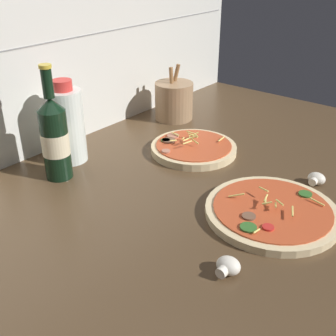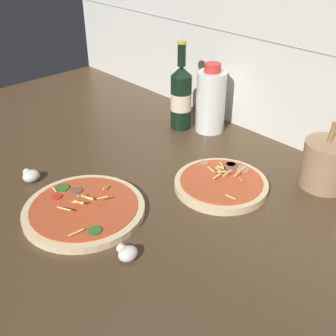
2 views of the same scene
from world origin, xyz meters
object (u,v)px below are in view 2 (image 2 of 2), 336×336
mushroom_right (31,176)px  utensil_crock (327,164)px  oil_bottle (211,101)px  pizza_near (84,210)px  beer_bottle (181,97)px  pizza_far (221,184)px  mushroom_left (127,253)px

mushroom_right → utensil_crock: (50.29, 51.32, 4.34)cm
oil_bottle → utensil_crock: size_ratio=1.24×
pizza_near → beer_bottle: size_ratio=1.01×
beer_bottle → oil_bottle: 8.98cm
pizza_far → mushroom_right: bearing=-137.0°
mushroom_left → utensil_crock: bearing=76.5°
beer_bottle → utensil_crock: (46.84, 2.71, -4.19)cm
pizza_far → utensil_crock: size_ratio=1.35×
mushroom_right → pizza_near: bearing=6.1°
pizza_far → beer_bottle: bearing=151.7°
beer_bottle → mushroom_left: bearing=-54.5°
oil_bottle → utensil_crock: (39.43, -2.34, -3.71)cm
oil_bottle → pizza_near: bearing=-79.8°
pizza_near → pizza_far: size_ratio=1.19×
pizza_near → oil_bottle: bearing=100.2°
pizza_near → beer_bottle: 50.20cm
pizza_near → mushroom_right: (-20.17, -2.16, 0.54)cm
beer_bottle → mushroom_left: (34.58, -48.45, -8.61)cm
pizza_far → mushroom_left: bearing=-83.2°
mushroom_left → utensil_crock: 52.79cm
pizza_near → mushroom_left: size_ratio=6.39×
mushroom_right → utensil_crock: size_ratio=0.27×
mushroom_left → utensil_crock: size_ratio=0.25×
pizza_far → beer_bottle: (-30.80, 16.61, 8.93)cm
mushroom_left → mushroom_right: bearing=-179.8°
beer_bottle → pizza_far: bearing=-28.3°
mushroom_left → mushroom_right: mushroom_right is taller
pizza_near → pizza_far: 33.00cm
pizza_far → pizza_near: bearing=-115.3°
beer_bottle → utensil_crock: bearing=3.3°
pizza_near → pizza_far: pizza_far is taller
pizza_far → mushroom_left: pizza_far is taller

